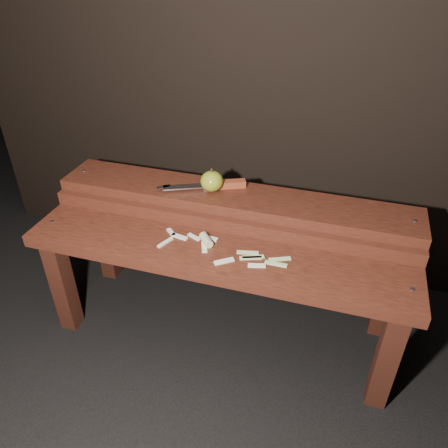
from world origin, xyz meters
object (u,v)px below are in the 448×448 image
(bench_rear_tier, at_px, (233,216))
(apple, at_px, (212,181))
(bench_front_tier, at_px, (212,271))
(knife, at_px, (216,185))

(bench_rear_tier, xyz_separation_m, apple, (-0.08, 0.00, 0.12))
(bench_front_tier, bearing_deg, knife, 104.95)
(bench_rear_tier, distance_m, apple, 0.14)
(apple, distance_m, knife, 0.03)
(bench_rear_tier, bearing_deg, bench_front_tier, -90.00)
(bench_front_tier, bearing_deg, bench_rear_tier, 90.00)
(bench_rear_tier, xyz_separation_m, knife, (-0.07, 0.02, 0.10))
(knife, bearing_deg, bench_front_tier, -75.05)
(bench_front_tier, relative_size, knife, 4.26)
(bench_front_tier, xyz_separation_m, bench_rear_tier, (0.00, 0.23, 0.06))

